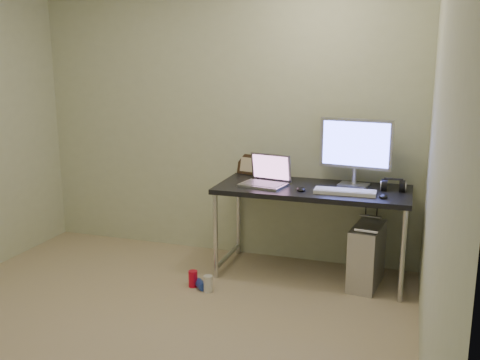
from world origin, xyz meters
name	(u,v)px	position (x,y,z in m)	size (l,w,h in m)	color
floor	(131,341)	(0.00, 0.00, 0.00)	(3.50, 3.50, 0.00)	tan
wall_back	(223,117)	(0.00, 1.75, 1.25)	(3.50, 0.02, 2.50)	beige
wall_right	(438,165)	(1.75, 0.00, 1.25)	(0.02, 3.50, 2.50)	beige
desk	(312,197)	(0.89, 1.41, 0.67)	(1.53, 0.67, 0.75)	black
tower_computer	(367,255)	(1.34, 1.35, 0.25)	(0.26, 0.49, 0.52)	silver
cable_a	(365,224)	(1.29, 1.70, 0.40)	(0.01, 0.01, 0.70)	black
cable_b	(376,228)	(1.38, 1.68, 0.38)	(0.01, 0.01, 0.72)	black
can_red	(193,279)	(0.05, 0.89, 0.07)	(0.07, 0.07, 0.13)	red
can_white	(208,284)	(0.20, 0.84, 0.06)	(0.07, 0.07, 0.13)	silver
can_blue	(201,285)	(0.12, 0.88, 0.03)	(0.07, 0.07, 0.12)	#223EA2
laptop	(266,178)	(0.51, 1.39, 0.81)	(0.40, 0.35, 0.24)	silver
monitor	(356,147)	(1.19, 1.57, 1.07)	(0.58, 0.20, 0.55)	silver
keyboard	(345,192)	(1.16, 1.29, 0.76)	(0.46, 0.15, 0.03)	silver
mouse_right	(384,196)	(1.45, 1.25, 0.77)	(0.06, 0.10, 0.03)	black
mouse_left	(301,188)	(0.82, 1.27, 0.77)	(0.07, 0.11, 0.04)	black
headphones	(393,186)	(1.50, 1.50, 0.78)	(0.18, 0.11, 0.12)	black
picture_frame	(249,165)	(0.26, 1.73, 0.84)	(0.22, 0.03, 0.18)	black
webcam	(271,167)	(0.46, 1.70, 0.83)	(0.04, 0.04, 0.11)	silver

